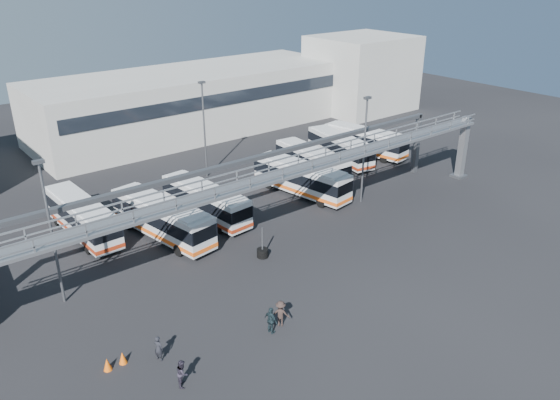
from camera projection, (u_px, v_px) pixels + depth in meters
ground at (318, 272)px, 40.61m from camera, size 140.00×140.00×0.00m
gantry at (269, 181)px, 42.58m from camera, size 51.40×5.15×7.10m
warehouse at (193, 101)px, 72.98m from camera, size 42.00×14.00×8.00m
building_right at (361, 73)px, 82.98m from camera, size 14.00×12.00×11.00m
light_pole_left at (50, 226)px, 34.85m from camera, size 0.70×0.35×10.21m
light_pole_mid at (364, 145)px, 50.16m from camera, size 0.70×0.35×10.21m
light_pole_back at (204, 125)px, 56.29m from camera, size 0.70×0.35×10.21m
bus_2 at (82, 216)px, 45.45m from camera, size 2.81×10.64×3.21m
bus_3 at (162, 217)px, 45.03m from camera, size 4.18×11.18×3.32m
bus_4 at (206, 200)px, 48.52m from camera, size 3.27×10.37×3.10m
bus_6 at (301, 178)px, 53.38m from camera, size 4.02×10.92×3.24m
bus_7 at (312, 161)px, 57.90m from camera, size 3.15×10.34×3.09m
bus_8 at (340, 147)px, 62.34m from camera, size 4.11×10.46×3.10m
bus_9 at (365, 140)px, 64.48m from camera, size 4.23×10.68×3.16m
pedestrian_a at (158, 348)px, 31.44m from camera, size 0.59×0.70×1.64m
pedestrian_b at (182, 373)px, 29.57m from camera, size 0.95×1.00×1.63m
pedestrian_c at (281, 314)px, 34.39m from camera, size 1.26×1.29×1.78m
pedestrian_d at (271, 321)px, 33.68m from camera, size 0.58×1.12×1.83m
cone_left at (123, 358)px, 31.35m from camera, size 0.60×0.60×0.75m
cone_right at (107, 364)px, 30.82m from camera, size 0.50×0.50×0.78m
tire_stack at (263, 252)px, 42.54m from camera, size 0.89×0.89×2.55m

